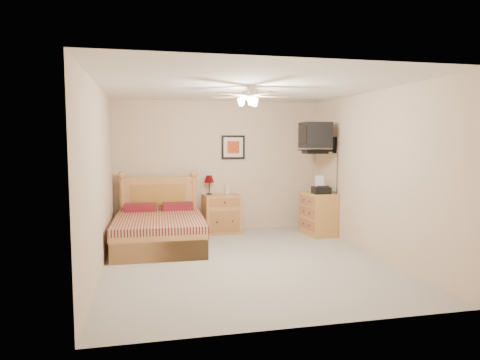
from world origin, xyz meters
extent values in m
plane|color=#9A958B|center=(0.00, 0.00, 0.00)|extent=(4.50, 4.50, 0.00)
cube|color=white|center=(0.00, 0.00, 2.50)|extent=(4.00, 4.50, 0.04)
cube|color=#CBB196|center=(0.00, 2.25, 1.25)|extent=(4.00, 0.04, 2.50)
cube|color=#CBB196|center=(0.00, -2.25, 1.25)|extent=(4.00, 0.04, 2.50)
cube|color=#CBB196|center=(-2.00, 0.00, 1.25)|extent=(0.04, 4.50, 2.50)
cube|color=#CBB196|center=(2.00, 0.00, 1.25)|extent=(0.04, 4.50, 2.50)
cube|color=#AC7241|center=(0.00, 2.00, 0.36)|extent=(0.70, 0.54, 0.73)
imported|color=silver|center=(0.10, 1.99, 0.84)|extent=(0.09, 0.09, 0.22)
cube|color=black|center=(0.27, 2.23, 1.62)|extent=(0.46, 0.04, 0.46)
cube|color=#BE8639|center=(1.73, 1.43, 0.39)|extent=(0.52, 0.71, 0.79)
imported|color=beige|center=(1.71, 1.65, 0.80)|extent=(0.24, 0.28, 0.02)
imported|color=tan|center=(1.73, 1.66, 0.82)|extent=(0.26, 0.31, 0.02)
camera|label=1|loc=(-1.37, -5.93, 1.77)|focal=32.00mm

